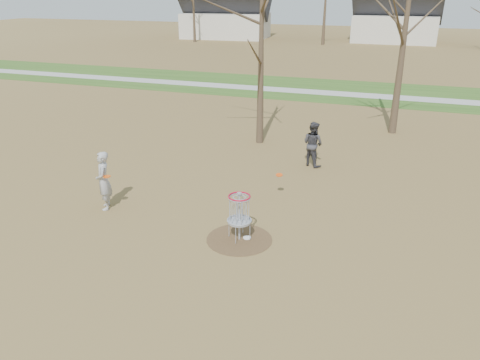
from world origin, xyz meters
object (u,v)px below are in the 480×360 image
(player_standing, at_px, (104,181))
(player_throwing, at_px, (313,144))
(disc_golf_basket, at_px, (239,209))
(disc_grounded, at_px, (247,238))

(player_standing, xyz_separation_m, player_throwing, (5.29, 5.86, -0.05))
(disc_golf_basket, bearing_deg, player_throwing, 83.31)
(disc_grounded, bearing_deg, disc_golf_basket, -145.49)
(player_throwing, xyz_separation_m, disc_grounded, (-0.57, -6.24, -0.84))
(disc_grounded, height_order, disc_golf_basket, disc_golf_basket)
(player_standing, relative_size, player_throwing, 1.06)
(player_throwing, height_order, disc_grounded, player_throwing)
(player_standing, bearing_deg, disc_grounded, 54.08)
(player_throwing, bearing_deg, disc_golf_basket, 111.68)
(player_throwing, distance_m, disc_golf_basket, 6.41)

